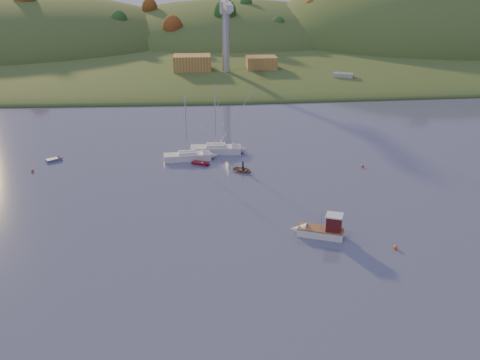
{
  "coord_description": "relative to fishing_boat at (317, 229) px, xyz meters",
  "views": [
    {
      "loc": [
        -7.53,
        -38.63,
        31.99
      ],
      "look_at": [
        -1.51,
        31.5,
        3.66
      ],
      "focal_mm": 40.0,
      "sensor_mm": 36.0,
      "label": 1
    }
  ],
  "objects": [
    {
      "name": "buoy_1",
      "position": [
        13.22,
        23.88,
        -0.7
      ],
      "size": [
        0.5,
        0.5,
        0.5
      ],
      "primitive_type": "sphere",
      "color": "#FC570D",
      "rests_on": "ground"
    },
    {
      "name": "hill_right",
      "position": [
        87.58,
        174.23,
        -0.95
      ],
      "size": [
        150.0,
        130.0,
        60.0
      ],
      "primitive_type": "ellipsoid",
      "color": "#2B461C",
      "rests_on": "ground"
    },
    {
      "name": "hill_center",
      "position": [
        2.58,
        189.23,
        -0.95
      ],
      "size": [
        140.0,
        120.0,
        36.0
      ],
      "primitive_type": "ellipsoid",
      "color": "#2B461C",
      "rests_on": "ground"
    },
    {
      "name": "far_shore",
      "position": [
        -7.42,
        209.23,
        -0.95
      ],
      "size": [
        620.0,
        220.0,
        1.5
      ],
      "primitive_type": "cube",
      "color": "#2B461C",
      "rests_on": "ground"
    },
    {
      "name": "sailboat_far",
      "position": [
        -11.45,
        33.47,
        -0.14
      ],
      "size": [
        9.3,
        3.32,
        12.69
      ],
      "rotation": [
        0.0,
        0.0,
        -0.06
      ],
      "color": "silver",
      "rests_on": "ground"
    },
    {
      "name": "ground",
      "position": [
        -7.42,
        -20.77,
        -0.95
      ],
      "size": [
        500.0,
        500.0,
        0.0
      ],
      "primitive_type": "plane",
      "color": "#353A58",
      "rests_on": "ground"
    },
    {
      "name": "canoe",
      "position": [
        -7.35,
        23.45,
        -0.6
      ],
      "size": [
        4.11,
        3.83,
        0.69
      ],
      "primitive_type": "imported",
      "rotation": [
        0.0,
        0.0,
        0.99
      ],
      "color": "#9C7656",
      "rests_on": "ground"
    },
    {
      "name": "fishing_boat",
      "position": [
        0.0,
        0.0,
        0.0
      ],
      "size": [
        7.01,
        4.43,
        4.29
      ],
      "rotation": [
        0.0,
        0.0,
        2.76
      ],
      "color": "silver",
      "rests_on": "ground"
    },
    {
      "name": "work_vessel",
      "position": [
        27.58,
        90.46,
        0.27
      ],
      "size": [
        14.08,
        9.75,
        3.42
      ],
      "rotation": [
        0.0,
        0.0,
        -0.42
      ],
      "color": "#505C6A",
      "rests_on": "ground"
    },
    {
      "name": "hillside_trees",
      "position": [
        -7.42,
        164.23,
        -0.95
      ],
      "size": [
        280.0,
        50.0,
        32.0
      ],
      "primitive_type": null,
      "color": "#1A491C",
      "rests_on": "ground"
    },
    {
      "name": "buoy_2",
      "position": [
        -42.39,
        26.46,
        -0.7
      ],
      "size": [
        0.5,
        0.5,
        0.5
      ],
      "primitive_type": "sphere",
      "color": "#FC570D",
      "rests_on": "ground"
    },
    {
      "name": "shore_slope",
      "position": [
        -7.42,
        144.23,
        -0.95
      ],
      "size": [
        640.0,
        150.0,
        7.0
      ],
      "primitive_type": "ellipsoid",
      "color": "#2B461C",
      "rests_on": "ground"
    },
    {
      "name": "buoy_0",
      "position": [
        8.75,
        -4.19,
        -0.7
      ],
      "size": [
        0.5,
        0.5,
        0.5
      ],
      "primitive_type": "sphere",
      "color": "#FC570D",
      "rests_on": "ground"
    },
    {
      "name": "sailboat_near",
      "position": [
        -16.63,
        30.17,
        -0.21
      ],
      "size": [
        8.39,
        3.17,
        11.39
      ],
      "rotation": [
        0.0,
        0.0,
        0.09
      ],
      "color": "silver",
      "rests_on": "ground"
    },
    {
      "name": "buoy_3",
      "position": [
        -15.09,
        37.55,
        -0.7
      ],
      "size": [
        0.5,
        0.5,
        0.5
      ],
      "primitive_type": "sphere",
      "color": "#FC570D",
      "rests_on": "ground"
    },
    {
      "name": "dock_crane",
      "position": [
        -5.42,
        97.62,
        16.23
      ],
      "size": [
        3.2,
        28.0,
        20.3
      ],
      "color": "#B7B7BC",
      "rests_on": "wharf"
    },
    {
      "name": "paddler",
      "position": [
        -7.35,
        23.45,
        -0.14
      ],
      "size": [
        0.65,
        0.7,
        1.62
      ],
      "primitive_type": "imported",
      "rotation": [
        0.0,
        0.0,
        0.99
      ],
      "color": "black",
      "rests_on": "ground"
    },
    {
      "name": "shed_west",
      "position": [
        -15.42,
        102.23,
        3.85
      ],
      "size": [
        11.0,
        8.0,
        4.8
      ],
      "primitive_type": "cube",
      "color": "olive",
      "rests_on": "wharf"
    },
    {
      "name": "shed_east",
      "position": [
        5.58,
        103.23,
        3.45
      ],
      "size": [
        9.0,
        7.0,
        4.0
      ],
      "primitive_type": "cube",
      "color": "olive",
      "rests_on": "wharf"
    },
    {
      "name": "wharf",
      "position": [
        -2.42,
        101.23,
        0.25
      ],
      "size": [
        42.0,
        16.0,
        2.4
      ],
      "primitive_type": "cube",
      "color": "slate",
      "rests_on": "ground"
    },
    {
      "name": "grey_dinghy",
      "position": [
        -39.61,
        31.9,
        -0.72
      ],
      "size": [
        3.11,
        2.64,
        1.12
      ],
      "rotation": [
        0.0,
        0.0,
        0.61
      ],
      "color": "slate",
      "rests_on": "ground"
    },
    {
      "name": "buoy_4",
      "position": [
        -0.65,
        0.71,
        -0.7
      ],
      "size": [
        0.5,
        0.5,
        0.5
      ],
      "primitive_type": "sphere",
      "color": "#FC570D",
      "rests_on": "ground"
    },
    {
      "name": "red_tender",
      "position": [
        -13.81,
        27.24,
        -0.71
      ],
      "size": [
        3.48,
        2.63,
        1.14
      ],
      "rotation": [
        0.0,
        0.0,
        -0.51
      ],
      "color": "#5C0D16",
      "rests_on": "ground"
    }
  ]
}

